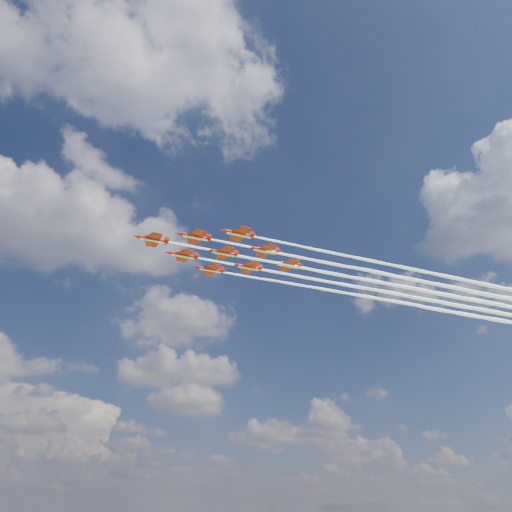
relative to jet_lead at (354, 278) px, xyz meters
name	(u,v)px	position (x,y,z in m)	size (l,w,h in m)	color
jet_lead	(354,278)	(0.00, 0.00, 0.00)	(142.31, 18.86, 2.60)	red
jet_row2_port	(393,276)	(11.36, -5.27, 0.00)	(142.31, 18.86, 2.60)	red
jet_row2_starb	(371,289)	(10.11, 7.39, 0.00)	(142.31, 18.86, 2.60)	red
jet_row3_port	(432,273)	(22.72, -10.54, 0.00)	(142.31, 18.86, 2.60)	red
jet_row3_centre	(407,288)	(21.47, 2.12, 0.00)	(142.31, 18.86, 2.60)	red
jet_row3_starb	(385,300)	(20.21, 14.79, 0.00)	(142.31, 18.86, 2.60)	red
jet_row4_port	(444,286)	(32.83, -3.15, 0.00)	(142.31, 18.86, 2.60)	red
jet_row4_starb	(420,298)	(31.57, 9.52, 0.00)	(142.31, 18.86, 2.60)	red
jet_tail	(455,297)	(42.93, 4.25, 0.00)	(142.31, 18.86, 2.60)	red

